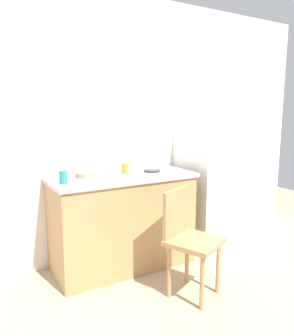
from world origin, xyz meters
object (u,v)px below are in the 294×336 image
at_px(terracotta_bowl, 85,175).
at_px(hotplate, 152,171).
at_px(cup_orange, 125,168).
at_px(cup_teal, 63,177).
at_px(chair, 188,237).
at_px(refrigerator, 209,190).

height_order(terracotta_bowl, hotplate, terracotta_bowl).
bearing_deg(terracotta_bowl, cup_orange, -1.24).
distance_m(terracotta_bowl, cup_orange, 0.41).
relative_size(hotplate, cup_teal, 1.55).
relative_size(cup_orange, cup_teal, 0.87).
height_order(chair, terracotta_bowl, terracotta_bowl).
bearing_deg(terracotta_bowl, refrigerator, -2.56).
relative_size(chair, hotplate, 5.24).
xyz_separation_m(chair, hotplate, (0.08, 0.72, 0.44)).
height_order(refrigerator, terracotta_bowl, refrigerator).
xyz_separation_m(chair, terracotta_bowl, (-0.60, 0.79, 0.45)).
bearing_deg(chair, terracotta_bowl, 103.69).
distance_m(refrigerator, terracotta_bowl, 1.48).
relative_size(hotplate, cup_orange, 1.78).
xyz_separation_m(terracotta_bowl, hotplate, (0.68, -0.07, -0.01)).
distance_m(terracotta_bowl, cup_teal, 0.30).
relative_size(chair, terracotta_bowl, 4.97).
height_order(refrigerator, chair, refrigerator).
relative_size(refrigerator, chair, 1.45).
height_order(chair, cup_orange, cup_orange).
distance_m(refrigerator, cup_teal, 1.73).
distance_m(chair, terracotta_bowl, 1.09).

